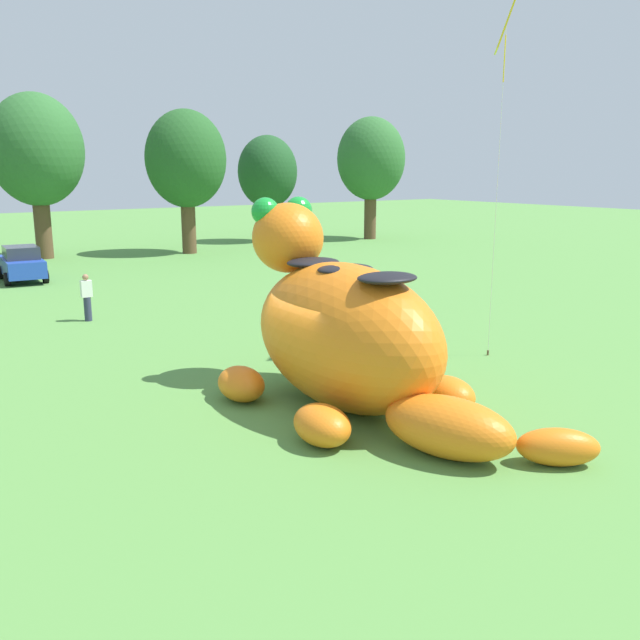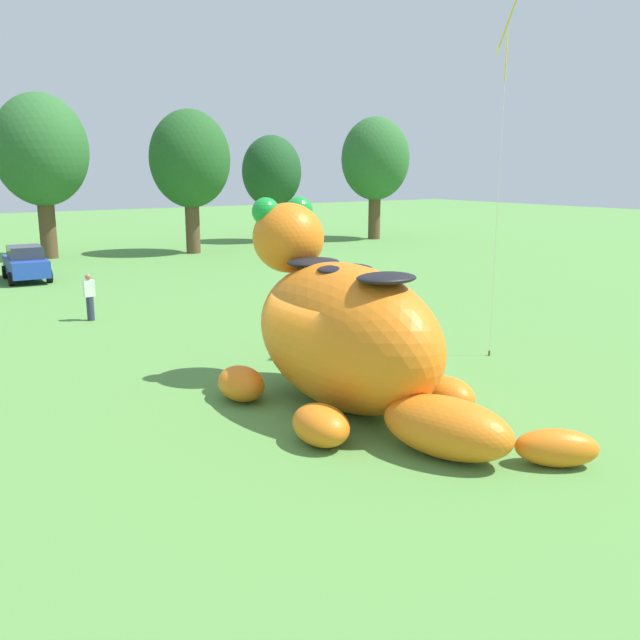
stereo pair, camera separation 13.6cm
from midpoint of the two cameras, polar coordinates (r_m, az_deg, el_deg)
The scene contains 10 objects.
ground_plane at distance 15.99m, azimuth 0.01°, elevation -7.04°, with size 160.00×160.00×0.00m, color #568E42.
giant_inflatable_creature at distance 15.39m, azimuth 2.42°, elevation -1.16°, with size 4.75×9.13×4.70m.
car_blue at distance 36.26m, azimuth -23.47°, elevation 4.42°, with size 2.15×4.20×1.72m.
tree_centre_left at distance 44.82m, azimuth -22.40°, elevation 13.03°, with size 5.53×5.53×9.82m.
tree_centre at distance 44.94m, azimuth -10.83°, elevation 13.12°, with size 5.12×5.12×9.09m.
tree_centre_right at distance 51.55m, azimuth -4.02°, elevation 12.31°, with size 4.42×4.42×7.84m.
tree_mid_right at distance 53.59m, azimuth 4.76°, elevation 13.33°, with size 5.24×5.24×9.30m.
spectator_near_inflatable at distance 25.76m, azimuth -18.73°, elevation 1.82°, with size 0.38×0.26×1.71m.
spectator_mid_field at distance 27.45m, azimuth -0.47°, elevation 3.13°, with size 0.38×0.26×1.71m.
tethered_flying_kite at distance 20.20m, azimuth 15.76°, elevation 22.53°, with size 1.13×1.13×9.90m.
Camera 2 is at (-8.40, -12.49, 5.38)m, focal length 37.92 mm.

